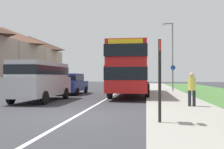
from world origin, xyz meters
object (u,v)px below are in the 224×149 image
at_px(double_decker_bus, 131,68).
at_px(street_lamp_mid, 171,52).
at_px(pedestrian_at_stop, 192,88).
at_px(bus_stop_sign, 160,75).
at_px(cycle_route_sign, 173,77).
at_px(parked_van_silver, 41,78).
at_px(parked_car_blue, 72,83).

height_order(double_decker_bus, street_lamp_mid, street_lamp_mid).
height_order(pedestrian_at_stop, street_lamp_mid, street_lamp_mid).
bearing_deg(pedestrian_at_stop, bus_stop_sign, -111.67).
bearing_deg(cycle_route_sign, double_decker_bus, -131.72).
relative_size(parked_van_silver, pedestrian_at_stop, 3.30).
bearing_deg(bus_stop_sign, double_decker_bus, 97.60).
bearing_deg(street_lamp_mid, double_decker_bus, -121.11).
bearing_deg(parked_car_blue, bus_stop_sign, -62.14).
xyz_separation_m(double_decker_bus, pedestrian_at_stop, (3.25, -7.63, -1.17)).
xyz_separation_m(parked_van_silver, bus_stop_sign, (6.65, -6.58, 0.16)).
distance_m(double_decker_bus, parked_car_blue, 5.17).
relative_size(parked_car_blue, street_lamp_mid, 0.65).
xyz_separation_m(pedestrian_at_stop, street_lamp_mid, (0.47, 13.79, 3.01)).
xyz_separation_m(parked_van_silver, cycle_route_sign, (8.72, 9.35, 0.05)).
height_order(double_decker_bus, cycle_route_sign, double_decker_bus).
height_order(pedestrian_at_stop, cycle_route_sign, cycle_route_sign).
relative_size(parked_car_blue, cycle_route_sign, 1.79).
height_order(parked_car_blue, cycle_route_sign, cycle_route_sign).
bearing_deg(double_decker_bus, cycle_route_sign, 48.28).
relative_size(double_decker_bus, street_lamp_mid, 1.54).
bearing_deg(street_lamp_mid, pedestrian_at_stop, -91.94).
bearing_deg(double_decker_bus, bus_stop_sign, -82.40).
bearing_deg(cycle_route_sign, street_lamp_mid, 88.00).
height_order(parked_van_silver, bus_stop_sign, bus_stop_sign).
xyz_separation_m(double_decker_bus, cycle_route_sign, (3.65, 4.09, -0.71)).
xyz_separation_m(double_decker_bus, street_lamp_mid, (3.72, 6.16, 1.84)).
bearing_deg(street_lamp_mid, parked_car_blue, -147.39).
bearing_deg(pedestrian_at_stop, parked_van_silver, 164.13).
height_order(parked_van_silver, pedestrian_at_stop, parked_van_silver).
height_order(parked_car_blue, pedestrian_at_stop, parked_car_blue).
distance_m(bus_stop_sign, street_lamp_mid, 18.29).
xyz_separation_m(double_decker_bus, bus_stop_sign, (1.58, -11.84, -0.60)).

